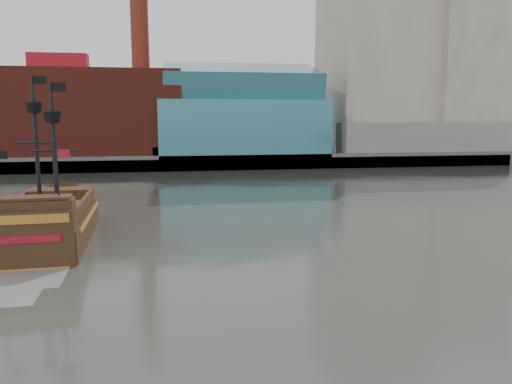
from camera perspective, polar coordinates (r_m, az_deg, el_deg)
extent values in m
plane|color=#2E302A|center=(24.28, -2.05, -13.83)|extent=(400.00, 400.00, 0.00)
cube|color=slate|center=(114.56, -8.21, 4.51)|extent=(220.00, 60.00, 2.00)
cube|color=#4C4C49|center=(85.15, -7.67, 3.28)|extent=(220.00, 1.00, 2.60)
cube|color=maroon|center=(96.13, -21.35, 8.28)|extent=(42.00, 18.00, 15.00)
cube|color=teal|center=(93.15, -1.70, 7.34)|extent=(30.00, 16.00, 10.00)
cube|color=#AA9F8D|center=(111.97, 13.55, 16.58)|extent=(20.00, 22.00, 46.00)
cube|color=#AA9D8F|center=(116.17, 22.72, 13.88)|extent=(18.00, 18.00, 38.00)
cube|color=#AA9F8D|center=(131.77, 14.75, 16.64)|extent=(24.00, 20.00, 52.00)
cube|color=slate|center=(101.96, 20.42, 5.79)|extent=(40.00, 6.00, 6.00)
cylinder|color=maroon|center=(98.15, -13.22, 19.52)|extent=(3.20, 3.20, 22.00)
cube|color=teal|center=(93.30, -1.73, 12.25)|extent=(28.00, 14.94, 8.78)
cube|color=black|center=(40.21, -22.48, -4.34)|extent=(6.16, 13.69, 2.92)
cube|color=#50311D|center=(39.89, -22.61, -2.06)|extent=(5.54, 12.32, 0.34)
cube|color=black|center=(45.05, -21.41, -0.31)|extent=(4.88, 2.89, 1.12)
cube|color=black|center=(34.12, -24.46, -2.47)|extent=(5.40, 2.01, 2.02)
cube|color=black|center=(33.51, -24.64, -5.83)|extent=(5.51, 0.50, 4.49)
cube|color=#9F6B1E|center=(32.98, -24.89, -2.87)|extent=(5.05, 0.30, 0.56)
cube|color=maroon|center=(33.23, -24.76, -4.95)|extent=(3.93, 0.25, 0.45)
cylinder|color=black|center=(41.16, -23.79, 4.57)|extent=(0.33, 0.33, 8.75)
cylinder|color=black|center=(37.20, -22.02, 3.79)|extent=(0.33, 0.33, 8.08)
cone|color=black|center=(41.09, -24.06, 8.78)|extent=(1.28, 1.28, 0.79)
cone|color=black|center=(37.09, -22.26, 7.93)|extent=(1.28, 1.28, 0.79)
cube|color=black|center=(41.07, -23.53, 11.64)|extent=(1.01, 0.07, 0.62)
cube|color=black|center=(37.06, -21.66, 11.10)|extent=(1.01, 0.07, 0.62)
cube|color=gray|center=(32.10, -25.21, -8.97)|extent=(4.93, 4.23, 0.02)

